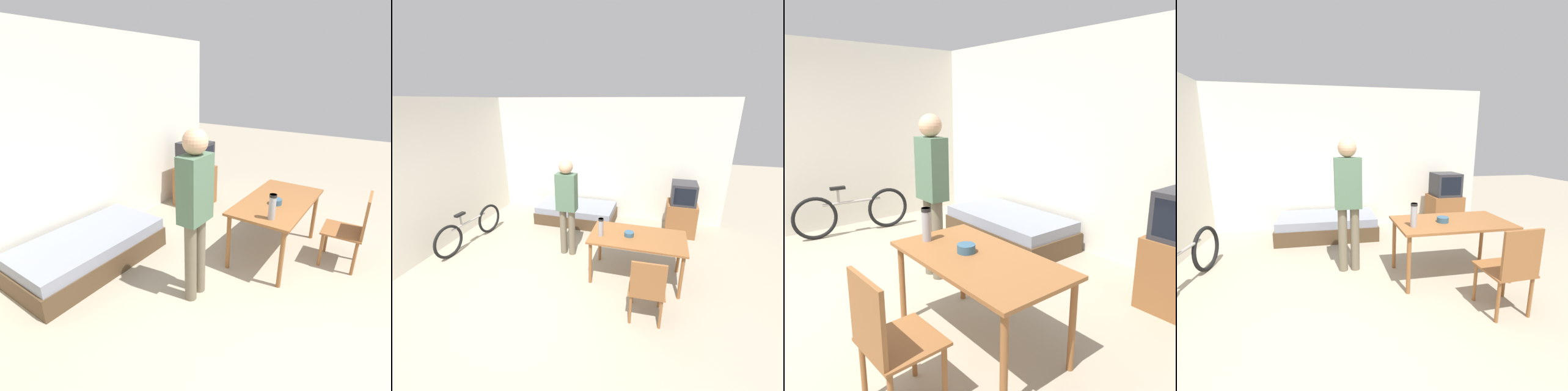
% 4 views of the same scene
% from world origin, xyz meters
% --- Properties ---
extents(ground_plane, '(20.00, 20.00, 0.00)m').
position_xyz_m(ground_plane, '(0.00, 0.00, 0.00)').
color(ground_plane, '#9E937F').
extents(wall_back, '(5.74, 0.06, 2.70)m').
position_xyz_m(wall_back, '(0.00, 3.46, 1.35)').
color(wall_back, silver).
rests_on(wall_back, ground_plane).
extents(daybed, '(1.74, 0.90, 0.40)m').
position_xyz_m(daybed, '(-0.29, 2.90, 0.20)').
color(daybed, '#4C3823').
rests_on(daybed, ground_plane).
extents(tv, '(0.59, 0.55, 1.11)m').
position_xyz_m(tv, '(1.98, 2.91, 0.51)').
color(tv, brown).
rests_on(tv, ground_plane).
extents(dining_table, '(1.42, 0.75, 0.73)m').
position_xyz_m(dining_table, '(1.24, 1.18, 0.65)').
color(dining_table, brown).
rests_on(dining_table, ground_plane).
extents(wooden_chair, '(0.46, 0.46, 0.93)m').
position_xyz_m(wooden_chair, '(1.45, 0.33, 0.52)').
color(wooden_chair, brown).
rests_on(wooden_chair, ground_plane).
extents(bicycle, '(0.21, 1.63, 0.71)m').
position_xyz_m(bicycle, '(-1.95, 1.37, 0.31)').
color(bicycle, black).
rests_on(bicycle, ground_plane).
extents(person_standing, '(0.34, 0.23, 1.74)m').
position_xyz_m(person_standing, '(-0.01, 1.55, 1.02)').
color(person_standing, '#6B604C').
rests_on(person_standing, ground_plane).
extents(thermos_flask, '(0.08, 0.08, 0.28)m').
position_xyz_m(thermos_flask, '(0.70, 1.06, 0.88)').
color(thermos_flask, '#99999E').
rests_on(thermos_flask, dining_table).
extents(mate_bowl, '(0.14, 0.14, 0.07)m').
position_xyz_m(mate_bowl, '(1.11, 1.16, 0.76)').
color(mate_bowl, '#335670').
rests_on(mate_bowl, dining_table).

